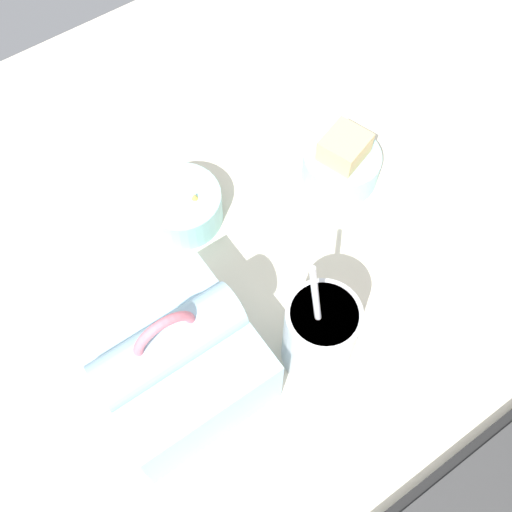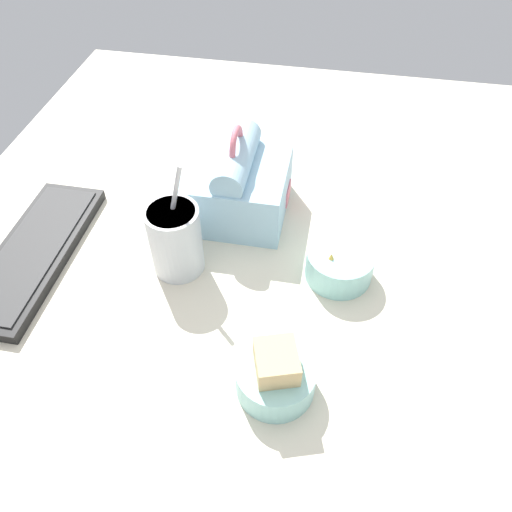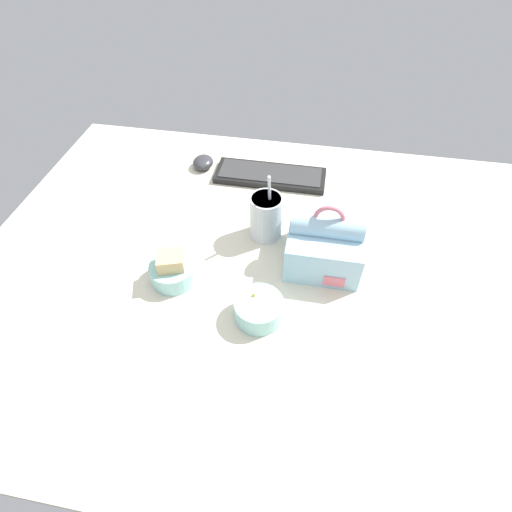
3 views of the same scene
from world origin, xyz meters
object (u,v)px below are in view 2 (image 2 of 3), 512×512
at_px(bento_bowl_sandwich, 276,375).
at_px(soup_cup, 175,239).
at_px(keyboard, 34,253).
at_px(lunch_bag, 238,184).
at_px(bento_bowl_snacks, 339,264).

bearing_deg(bento_bowl_sandwich, soup_cup, 45.11).
xyz_separation_m(keyboard, bento_bowl_sandwich, (-0.16, -0.42, 0.02)).
relative_size(keyboard, bento_bowl_sandwich, 3.12).
distance_m(lunch_bag, soup_cup, 0.16).
bearing_deg(soup_cup, bento_bowl_snacks, -84.14).
relative_size(lunch_bag, bento_bowl_sandwich, 1.64).
xyz_separation_m(lunch_bag, soup_cup, (-0.15, 0.07, 0.00)).
relative_size(soup_cup, bento_bowl_sandwich, 1.89).
relative_size(keyboard, soup_cup, 1.65).
bearing_deg(keyboard, soup_cup, -84.08).
distance_m(soup_cup, bento_bowl_snacks, 0.26).
xyz_separation_m(lunch_bag, bento_bowl_sandwich, (-0.33, -0.12, -0.03)).
bearing_deg(keyboard, bento_bowl_sandwich, -110.66).
bearing_deg(lunch_bag, soup_cup, 156.10).
distance_m(keyboard, bento_bowl_sandwich, 0.45).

